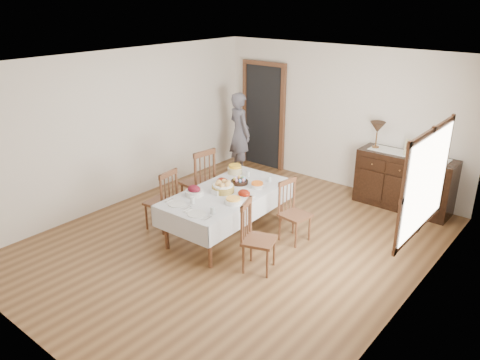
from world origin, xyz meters
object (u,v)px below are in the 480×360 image
Objects in this scene: chair_right_near at (256,236)px; person at (240,130)px; chair_left_near at (163,200)px; table_lamp at (378,128)px; chair_right_far at (293,211)px; chair_left_far at (200,180)px; sideboard at (404,182)px; dining_table at (227,197)px.

person is (-2.49, 2.71, 0.39)m from chair_right_near.
table_lamp reaches higher than chair_left_near.
chair_left_near is 3.78m from table_lamp.
chair_right_far is 3.00m from person.
person is (-0.68, 1.88, 0.32)m from chair_left_far.
sideboard reaches higher than chair_right_far.
chair_left_far is 0.63× the size of person.
dining_table is 0.99m from chair_right_far.
table_lamp reaches higher than chair_right_far.
sideboard is at bearing 133.91° from chair_left_near.
chair_right_near is at bearing -30.06° from dining_table.
chair_left_near reaches higher than sideboard.
person is at bearing 123.48° from dining_table.
table_lamp is at bearing -23.10° from chair_right_near.
dining_table is at bearing 42.12° from chair_right_near.
chair_left_near is 1.06× the size of chair_right_far.
chair_left_far is 1.19× the size of chair_right_far.
chair_left_far reaches higher than dining_table.
dining_table is 1.05m from chair_right_near.
chair_left_far is 1.75m from chair_right_far.
chair_left_near is 0.82m from chair_left_far.
table_lamp is (2.00, 2.30, 0.75)m from chair_left_far.
chair_right_near reaches higher than sideboard.
sideboard is (0.84, 2.13, 0.01)m from chair_right_far.
table_lamp reaches higher than sideboard.
dining_table is 1.88× the size of chair_left_far.
chair_right_near is 1.04× the size of chair_right_far.
dining_table is 4.52× the size of table_lamp.
chair_left_far reaches higher than chair_right_far.
sideboard is 0.90× the size of person.
chair_right_far is (-0.07, 0.98, -0.02)m from chair_right_near.
dining_table is 2.15× the size of chair_right_near.
chair_left_far is 3.13m from table_lamp.
person is at bearing 61.41° from chair_right_far.
chair_left_far is at bearing 129.57° from person.
table_lamp is (1.11, 2.64, 0.69)m from dining_table.
table_lamp reaches higher than dining_table.
table_lamp is at bearing 178.64° from sideboard.
sideboard is (1.69, 2.62, -0.14)m from dining_table.
chair_left_near is 1.02× the size of chair_right_near.
person is (-0.70, 2.70, 0.38)m from chair_left_near.
chair_right_near is at bearing 72.37° from chair_left_far.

